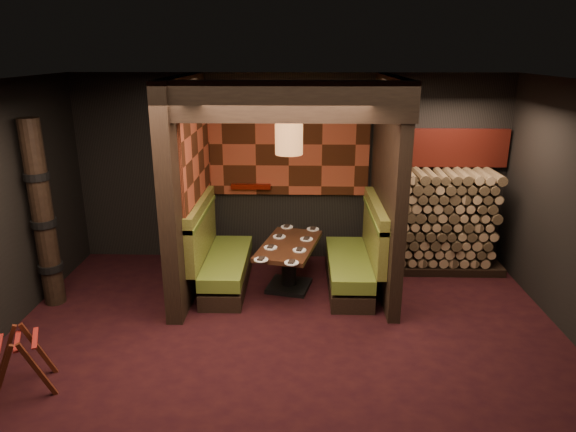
{
  "coord_description": "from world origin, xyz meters",
  "views": [
    {
      "loc": [
        0.16,
        -4.88,
        3.16
      ],
      "look_at": [
        0.0,
        1.3,
        1.15
      ],
      "focal_mm": 32.0,
      "sensor_mm": 36.0,
      "label": 1
    }
  ],
  "objects_px": {
    "pendant_lamp": "(289,136)",
    "luggage_rack": "(21,360)",
    "booth_bench_left": "(219,259)",
    "firewood_stack": "(444,221)",
    "booth_bench_right": "(356,261)",
    "totem_column": "(43,216)",
    "dining_table": "(289,259)"
  },
  "relations": [
    {
      "from": "pendant_lamp",
      "to": "totem_column",
      "type": "bearing_deg",
      "value": -171.62
    },
    {
      "from": "totem_column",
      "to": "booth_bench_right",
      "type": "bearing_deg",
      "value": 7.86
    },
    {
      "from": "booth_bench_left",
      "to": "booth_bench_right",
      "type": "relative_size",
      "value": 1.0
    },
    {
      "from": "booth_bench_left",
      "to": "pendant_lamp",
      "type": "height_order",
      "value": "pendant_lamp"
    },
    {
      "from": "booth_bench_right",
      "to": "pendant_lamp",
      "type": "distance_m",
      "value": 1.96
    },
    {
      "from": "dining_table",
      "to": "pendant_lamp",
      "type": "relative_size",
      "value": 1.43
    },
    {
      "from": "booth_bench_left",
      "to": "totem_column",
      "type": "distance_m",
      "value": 2.3
    },
    {
      "from": "luggage_rack",
      "to": "totem_column",
      "type": "relative_size",
      "value": 0.3
    },
    {
      "from": "pendant_lamp",
      "to": "booth_bench_left",
      "type": "bearing_deg",
      "value": 174.11
    },
    {
      "from": "booth_bench_left",
      "to": "pendant_lamp",
      "type": "bearing_deg",
      "value": -5.89
    },
    {
      "from": "booth_bench_left",
      "to": "firewood_stack",
      "type": "bearing_deg",
      "value": 12.17
    },
    {
      "from": "totem_column",
      "to": "firewood_stack",
      "type": "distance_m",
      "value": 5.5
    },
    {
      "from": "booth_bench_right",
      "to": "totem_column",
      "type": "distance_m",
      "value": 4.1
    },
    {
      "from": "pendant_lamp",
      "to": "totem_column",
      "type": "distance_m",
      "value": 3.23
    },
    {
      "from": "totem_column",
      "to": "pendant_lamp",
      "type": "bearing_deg",
      "value": 8.38
    },
    {
      "from": "firewood_stack",
      "to": "booth_bench_right",
      "type": "bearing_deg",
      "value": -152.65
    },
    {
      "from": "luggage_rack",
      "to": "totem_column",
      "type": "xyz_separation_m",
      "value": [
        -0.54,
        1.81,
        0.86
      ]
    },
    {
      "from": "dining_table",
      "to": "booth_bench_right",
      "type": "bearing_deg",
      "value": 3.08
    },
    {
      "from": "dining_table",
      "to": "luggage_rack",
      "type": "height_order",
      "value": "dining_table"
    },
    {
      "from": "booth_bench_left",
      "to": "totem_column",
      "type": "xyz_separation_m",
      "value": [
        -2.09,
        -0.55,
        0.79
      ]
    },
    {
      "from": "dining_table",
      "to": "totem_column",
      "type": "height_order",
      "value": "totem_column"
    },
    {
      "from": "dining_table",
      "to": "pendant_lamp",
      "type": "height_order",
      "value": "pendant_lamp"
    },
    {
      "from": "luggage_rack",
      "to": "totem_column",
      "type": "distance_m",
      "value": 2.07
    },
    {
      "from": "booth_bench_right",
      "to": "luggage_rack",
      "type": "height_order",
      "value": "booth_bench_right"
    },
    {
      "from": "pendant_lamp",
      "to": "luggage_rack",
      "type": "distance_m",
      "value": 3.83
    },
    {
      "from": "booth_bench_right",
      "to": "firewood_stack",
      "type": "height_order",
      "value": "firewood_stack"
    },
    {
      "from": "booth_bench_right",
      "to": "dining_table",
      "type": "relative_size",
      "value": 1.17
    },
    {
      "from": "booth_bench_left",
      "to": "booth_bench_right",
      "type": "bearing_deg",
      "value": 0.0
    },
    {
      "from": "pendant_lamp",
      "to": "firewood_stack",
      "type": "distance_m",
      "value": 2.78
    },
    {
      "from": "luggage_rack",
      "to": "firewood_stack",
      "type": "relative_size",
      "value": 0.42
    },
    {
      "from": "totem_column",
      "to": "luggage_rack",
      "type": "bearing_deg",
      "value": -73.44
    },
    {
      "from": "booth_bench_left",
      "to": "firewood_stack",
      "type": "xyz_separation_m",
      "value": [
        3.25,
        0.7,
        0.35
      ]
    }
  ]
}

